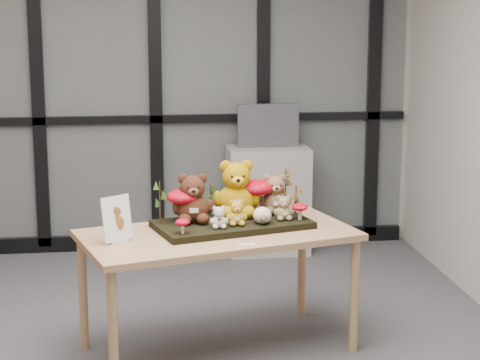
{
  "coord_description": "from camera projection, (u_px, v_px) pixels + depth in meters",
  "views": [
    {
      "loc": [
        0.24,
        -4.33,
        1.97
      ],
      "look_at": [
        0.84,
        0.29,
        1.0
      ],
      "focal_mm": 65.0,
      "sensor_mm": 36.0,
      "label": 1
    }
  ],
  "objects": [
    {
      "name": "room_shell",
      "position": [
        78.0,
        60.0,
        4.23
      ],
      "size": [
        5.0,
        5.0,
        5.0
      ],
      "color": "#ABA9A1",
      "rests_on": "floor"
    },
    {
      "name": "glass_partition",
      "position": [
        97.0,
        73.0,
        6.68
      ],
      "size": [
        4.9,
        0.06,
        2.78
      ],
      "color": "#2D383F",
      "rests_on": "floor"
    },
    {
      "name": "display_table",
      "position": [
        218.0,
        244.0,
        4.85
      ],
      "size": [
        1.64,
        1.13,
        0.7
      ],
      "rotation": [
        0.0,
        0.0,
        0.28
      ],
      "color": "tan",
      "rests_on": "floor"
    },
    {
      "name": "diorama_tray",
      "position": [
        232.0,
        224.0,
        4.93
      ],
      "size": [
        0.95,
        0.65,
        0.04
      ],
      "primitive_type": "cube",
      "rotation": [
        0.0,
        0.0,
        0.28
      ],
      "color": "black",
      "rests_on": "display_table"
    },
    {
      "name": "bear_pooh_yellow",
      "position": [
        236.0,
        185.0,
        5.02
      ],
      "size": [
        0.33,
        0.31,
        0.36
      ],
      "primitive_type": null,
      "rotation": [
        0.0,
        0.0,
        0.28
      ],
      "color": "#B28006",
      "rests_on": "diorama_tray"
    },
    {
      "name": "bear_brown_medium",
      "position": [
        193.0,
        195.0,
        4.88
      ],
      "size": [
        0.28,
        0.27,
        0.31
      ],
      "primitive_type": null,
      "rotation": [
        0.0,
        0.0,
        0.28
      ],
      "color": "#412012",
      "rests_on": "diorama_tray"
    },
    {
      "name": "bear_tan_back",
      "position": [
        275.0,
        192.0,
        5.09
      ],
      "size": [
        0.23,
        0.22,
        0.25
      ],
      "primitive_type": null,
      "rotation": [
        0.0,
        0.0,
        0.28
      ],
      "color": "brown",
      "rests_on": "diorama_tray"
    },
    {
      "name": "bear_small_yellow",
      "position": [
        237.0,
        211.0,
        4.83
      ],
      "size": [
        0.14,
        0.14,
        0.16
      ],
      "primitive_type": null,
      "rotation": [
        0.0,
        0.0,
        0.28
      ],
      "color": "gold",
      "rests_on": "diorama_tray"
    },
    {
      "name": "bear_white_bow",
      "position": [
        219.0,
        216.0,
        4.77
      ],
      "size": [
        0.13,
        0.12,
        0.14
      ],
      "primitive_type": null,
      "rotation": [
        0.0,
        0.0,
        0.28
      ],
      "color": "silver",
      "rests_on": "diorama_tray"
    },
    {
      "name": "bear_beige_small",
      "position": [
        284.0,
        206.0,
        4.94
      ],
      "size": [
        0.14,
        0.14,
        0.16
      ],
      "primitive_type": null,
      "rotation": [
        0.0,
        0.0,
        0.28
      ],
      "color": "#917A50",
      "rests_on": "diorama_tray"
    },
    {
      "name": "plush_cream_hedgehog",
      "position": [
        262.0,
        214.0,
        4.86
      ],
      "size": [
        0.1,
        0.09,
        0.1
      ],
      "primitive_type": null,
      "rotation": [
        0.0,
        0.0,
        0.28
      ],
      "color": "silver",
      "rests_on": "diorama_tray"
    },
    {
      "name": "mushroom_back_left",
      "position": [
        183.0,
        204.0,
        4.89
      ],
      "size": [
        0.19,
        0.19,
        0.21
      ],
      "primitive_type": null,
      "color": "#AA0516",
      "rests_on": "diorama_tray"
    },
    {
      "name": "mushroom_back_right",
      "position": [
        256.0,
        195.0,
        5.07
      ],
      "size": [
        0.2,
        0.2,
        0.22
      ],
      "primitive_type": null,
      "color": "#AA0516",
      "rests_on": "diorama_tray"
    },
    {
      "name": "mushroom_front_left",
      "position": [
        183.0,
        226.0,
        4.65
      ],
      "size": [
        0.08,
        0.08,
        0.09
      ],
      "primitive_type": null,
      "color": "#AA0516",
      "rests_on": "diorama_tray"
    },
    {
      "name": "mushroom_front_right",
      "position": [
        300.0,
        211.0,
        4.95
      ],
      "size": [
        0.09,
        0.09,
        0.1
      ],
      "primitive_type": null,
      "color": "#AA0516",
      "rests_on": "diorama_tray"
    },
    {
      "name": "sprig_green_far_left",
      "position": [
        160.0,
        202.0,
        4.85
      ],
      "size": [
        0.05,
        0.05,
        0.24
      ],
      "primitive_type": null,
      "color": "#15390D",
      "rests_on": "diorama_tray"
    },
    {
      "name": "sprig_green_mid_left",
      "position": [
        184.0,
        199.0,
        4.95
      ],
      "size": [
        0.05,
        0.05,
        0.23
      ],
      "primitive_type": null,
      "color": "#15390D",
      "rests_on": "diorama_tray"
    },
    {
      "name": "sprig_dry_far_right",
      "position": [
        286.0,
        190.0,
        5.13
      ],
      "size": [
        0.05,
        0.05,
        0.26
      ],
      "primitive_type": null,
      "color": "brown",
      "rests_on": "diorama_tray"
    },
    {
      "name": "sprig_dry_mid_right",
      "position": [
        296.0,
        201.0,
        5.04
      ],
      "size": [
        0.05,
        0.05,
        0.18
      ],
      "primitive_type": null,
      "color": "brown",
      "rests_on": "diorama_tray"
    },
    {
      "name": "sprig_green_centre",
      "position": [
        210.0,
        200.0,
        5.03
      ],
      "size": [
        0.05,
        0.05,
        0.19
      ],
      "primitive_type": null,
      "color": "#15390D",
      "rests_on": "diorama_tray"
    },
    {
      "name": "sign_holder",
      "position": [
        117.0,
        222.0,
        4.61
      ],
      "size": [
        0.17,
        0.13,
        0.25
      ],
      "rotation": [
        0.0,
        0.0,
        0.6
      ],
      "color": "silver",
      "rests_on": "display_table"
    },
    {
      "name": "label_card",
      "position": [
        247.0,
        244.0,
        4.58
      ],
      "size": [
        0.08,
        0.03,
        0.0
      ],
      "primitive_type": "cube",
      "color": "white",
      "rests_on": "display_table"
    },
    {
      "name": "cabinet",
      "position": [
        268.0,
        200.0,
        6.83
      ],
      "size": [
        0.63,
        0.37,
        0.84
      ],
      "primitive_type": "cube",
      "color": "#A9A097",
      "rests_on": "floor"
    },
    {
      "name": "monitor",
      "position": [
        268.0,
        126.0,
        6.73
      ],
      "size": [
        0.48,
        0.05,
        0.34
      ],
      "color": "#4B4D52",
      "rests_on": "cabinet"
    }
  ]
}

